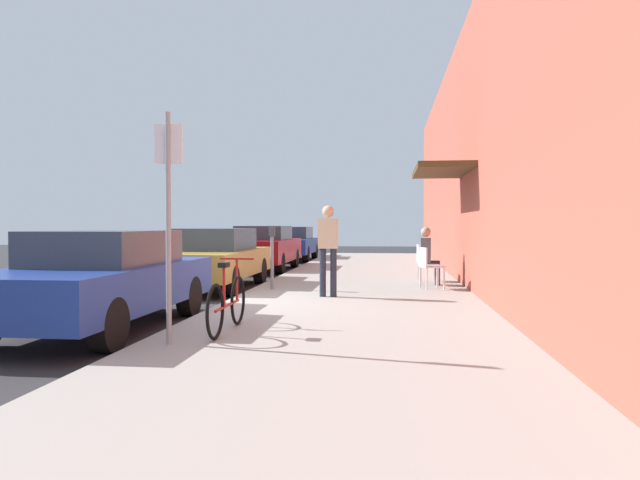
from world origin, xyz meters
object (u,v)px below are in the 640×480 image
Objects in this scene: cafe_chair_0 at (428,265)px; cafe_chair_1 at (426,262)px; parked_car_0 at (102,278)px; parked_car_3 at (291,243)px; pedestrian_standing at (328,243)px; cafe_chair_2 at (423,260)px; parking_meter at (272,252)px; street_sign at (168,209)px; parked_car_1 at (213,258)px; bicycle_0 at (227,303)px; parked_car_2 at (263,247)px; seated_patron_1 at (428,254)px.

cafe_chair_1 is (-0.00, 0.85, 0.00)m from cafe_chair_0.
parked_car_0 is 1.00× the size of parked_car_3.
cafe_chair_1 is at bearing 51.20° from pedestrian_standing.
parked_car_0 is 2.59× the size of pedestrian_standing.
cafe_chair_1 is at bearing 49.37° from parked_car_0.
cafe_chair_1 and cafe_chair_2 have the same top height.
parking_meter is 0.51× the size of street_sign.
pedestrian_standing is (2.84, -13.01, 0.41)m from parked_car_3.
parked_car_3 is (-0.00, 10.92, 0.00)m from parked_car_1.
parked_car_3 is at bearing 114.31° from cafe_chair_1.
parked_car_3 is 16.85m from bicycle_0.
street_sign is 1.49m from bicycle_0.
parked_car_2 is 5.50m from parked_car_3.
parked_car_0 is 7.35m from cafe_chair_1.
parked_car_3 is at bearing 96.64° from bicycle_0.
parked_car_2 is at bearing 97.10° from street_sign.
seated_patron_1 is 3.16m from pedestrian_standing.
parking_meter reaches higher than parked_car_0.
parked_car_0 is 2.57× the size of bicycle_0.
seated_patron_1 reaches higher than cafe_chair_0.
parked_car_2 is 5.06× the size of cafe_chair_0.
parking_meter reaches higher than cafe_chair_0.
parked_car_3 is at bearing 90.00° from parked_car_2.
cafe_chair_2 is (4.78, -9.73, -0.09)m from parked_car_3.
parked_car_2 is at bearing 138.51° from cafe_chair_2.
seated_patron_1 reaches higher than parked_car_0.
cafe_chair_0 is at bearing -89.75° from cafe_chair_1.
parked_car_2 is at bearing 133.24° from cafe_chair_1.
parking_meter reaches higher than cafe_chair_1.
pedestrian_standing is (2.84, 3.16, 0.40)m from parked_car_0.
parked_car_1 is 6.86m from street_sign.
parked_car_1 is 4.93m from cafe_chair_2.
pedestrian_standing is at bearing -36.33° from parked_car_1.
cafe_chair_0 is (3.29, 6.11, -1.02)m from street_sign.
parked_car_2 is 1.69× the size of street_sign.
parked_car_2 is 7.03m from seated_patron_1.
cafe_chair_2 is (3.23, 2.14, -0.26)m from parking_meter.
parked_car_1 is at bearing -176.02° from cafe_chair_1.
pedestrian_standing is (2.84, -2.09, 0.41)m from parked_car_1.
bicycle_0 is (1.95, -11.23, -0.26)m from parked_car_2.
seated_patron_1 is 0.76× the size of pedestrian_standing.
parked_car_0 is 5.06× the size of cafe_chair_0.
cafe_chair_2 is at bearing 59.29° from pedestrian_standing.
street_sign reaches higher than parked_car_3.
parked_car_1 reaches higher than cafe_chair_2.
parking_meter is at bearing 94.67° from bicycle_0.
parking_meter is at bearing -31.54° from parked_car_1.
bicycle_0 is at bearing -112.06° from cafe_chair_2.
parked_car_1 is at bearing 148.46° from parking_meter.
parked_car_2 is at bearing 110.71° from pedestrian_standing.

